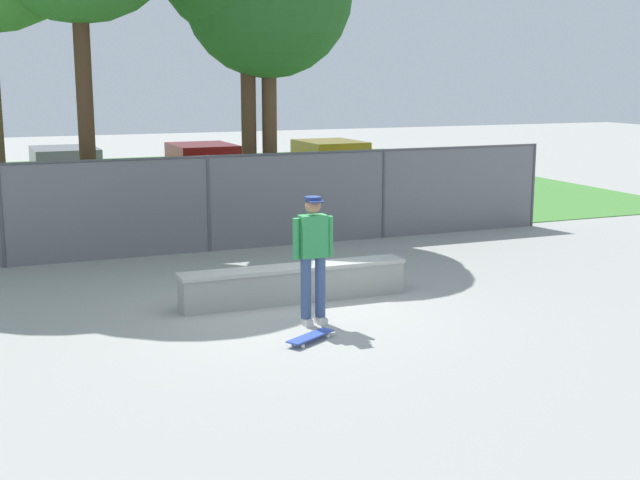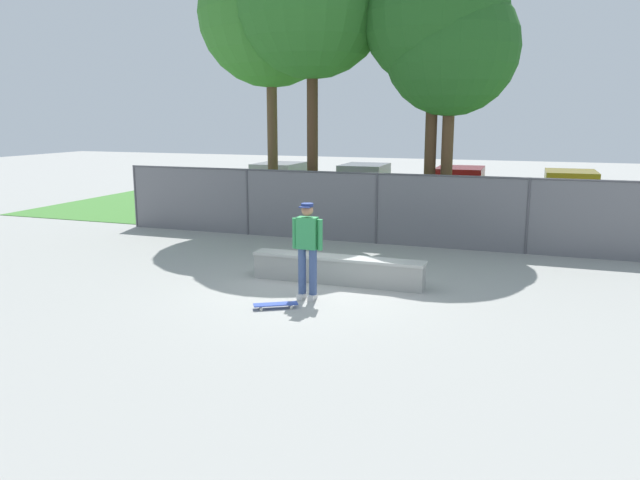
% 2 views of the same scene
% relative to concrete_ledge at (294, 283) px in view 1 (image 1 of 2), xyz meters
% --- Properties ---
extents(ground_plane, '(80.00, 80.00, 0.00)m').
position_rel_concrete_ledge_xyz_m(ground_plane, '(-0.26, -0.71, -0.29)').
color(ground_plane, '#9E9E99').
extents(grass_strip, '(27.56, 20.00, 0.02)m').
position_rel_concrete_ledge_xyz_m(grass_strip, '(-0.26, 14.53, -0.28)').
color(grass_strip, '#478438').
rests_on(grass_strip, ground).
extents(concrete_ledge, '(3.66, 0.48, 0.57)m').
position_rel_concrete_ledge_xyz_m(concrete_ledge, '(0.00, 0.00, 0.00)').
color(concrete_ledge, '#999993').
rests_on(concrete_ledge, ground).
extents(skateboarder, '(0.60, 0.31, 1.84)m').
position_rel_concrete_ledge_xyz_m(skateboarder, '(-0.19, -1.27, 0.74)').
color(skateboarder, beige).
rests_on(skateboarder, ground).
extents(skateboard, '(0.79, 0.58, 0.09)m').
position_rel_concrete_ledge_xyz_m(skateboard, '(-0.52, -2.02, -0.21)').
color(skateboard, '#334CB2').
rests_on(skateboard, ground).
extents(chainlink_fence, '(15.63, 0.07, 1.94)m').
position_rel_concrete_ledge_xyz_m(chainlink_fence, '(-0.26, 4.23, 0.76)').
color(chainlink_fence, '#4C4C51').
rests_on(chainlink_fence, ground).
extents(car_silver, '(2.08, 4.23, 1.66)m').
position_rel_concrete_ledge_xyz_m(car_silver, '(-2.38, 10.50, 0.55)').
color(car_silver, '#B7BABF').
rests_on(car_silver, ground).
extents(car_red, '(2.08, 4.23, 1.66)m').
position_rel_concrete_ledge_xyz_m(car_red, '(1.20, 10.27, 0.55)').
color(car_red, '#B21E1E').
rests_on(car_red, ground).
extents(car_yellow, '(2.08, 4.23, 1.66)m').
position_rel_concrete_ledge_xyz_m(car_yellow, '(4.85, 10.03, 0.55)').
color(car_yellow, gold).
rests_on(car_yellow, ground).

